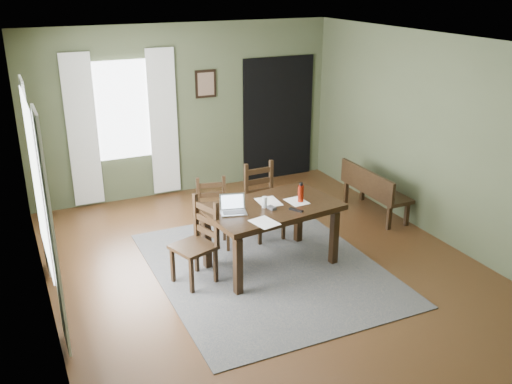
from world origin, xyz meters
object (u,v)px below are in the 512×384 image
chair_end (197,243)px  bench (373,187)px  dining_table (271,213)px  laptop (233,208)px  water_bottle (301,193)px  chair_back_right (264,202)px  chair_back_left (213,214)px

chair_end → bench: (3.01, 0.79, -0.06)m
dining_table → laptop: (-0.49, 0.01, 0.15)m
dining_table → water_bottle: water_bottle is taller
bench → chair_end: bearing=104.6°
chair_end → chair_back_right: 1.46m
dining_table → laptop: 0.52m
dining_table → bench: bearing=13.7°
chair_end → bench: size_ratio=0.78×
dining_table → chair_back_right: 0.88m
chair_end → bench: bearing=85.3°
chair_end → chair_back_left: 0.94m
chair_back_right → chair_end: bearing=-149.5°
chair_back_left → water_bottle: (0.82, -0.85, 0.47)m
chair_back_right → water_bottle: bearing=-86.4°
laptop → water_bottle: 0.87m
chair_back_right → chair_back_left: bearing=177.7°
chair_back_left → laptop: laptop is taller
chair_end → bench: chair_end is taller
chair_back_left → chair_back_right: size_ratio=0.90×
chair_back_left → chair_back_right: 0.74m
chair_back_left → laptop: (-0.04, -0.80, 0.41)m
dining_table → chair_back_left: 0.96m
dining_table → chair_back_left: (-0.45, 0.81, -0.26)m
chair_end → laptop: size_ratio=2.91×
chair_end → bench: 3.12m
dining_table → laptop: bearing=171.8°
bench → laptop: laptop is taller
bench → water_bottle: (-1.70, -0.85, 0.49)m
laptop → water_bottle: bearing=10.9°
dining_table → chair_back_left: bearing=111.7°
chair_back_right → laptop: (-0.78, -0.80, 0.36)m
chair_end → laptop: bearing=69.8°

